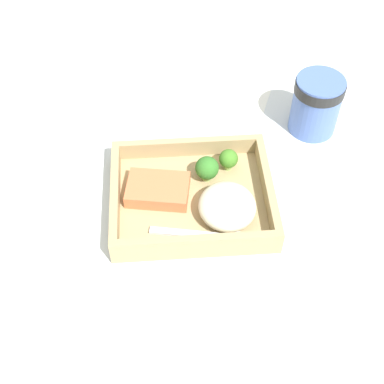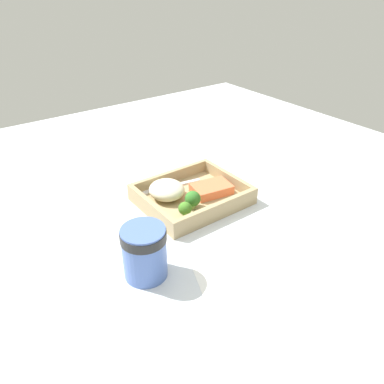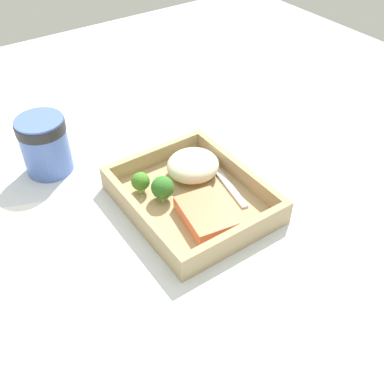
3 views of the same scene
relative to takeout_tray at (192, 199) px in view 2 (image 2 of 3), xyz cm
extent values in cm
cube|color=silver|center=(0.00, 0.00, -1.60)|extent=(160.00, 160.00, 2.00)
cube|color=tan|center=(0.00, 0.00, 0.00)|extent=(24.44, 20.30, 1.20)
cube|color=tan|center=(0.00, -9.55, 2.14)|extent=(24.44, 1.20, 3.07)
cube|color=tan|center=(0.00, 9.55, 2.14)|extent=(24.44, 1.20, 3.07)
cube|color=tan|center=(-11.62, 0.00, 2.14)|extent=(1.20, 17.90, 3.07)
cube|color=tan|center=(11.62, 0.00, 2.14)|extent=(1.20, 17.90, 3.07)
cube|color=#E56E45|center=(-5.16, 1.13, 1.72)|extent=(10.35, 7.93, 2.25)
ellipsoid|color=beige|center=(4.93, -3.61, 2.73)|extent=(8.54, 8.98, 4.26)
cylinder|color=#8AAF5B|center=(6.21, 5.81, 1.30)|extent=(1.16, 1.16, 1.39)
sphere|color=#437E26|center=(6.21, 5.81, 2.83)|extent=(3.04, 3.04, 3.04)
cylinder|color=#7E9F54|center=(2.61, 3.84, 1.33)|extent=(1.41, 1.41, 1.46)
sphere|color=#327228|center=(2.61, 3.84, 3.09)|extent=(3.71, 3.71, 3.71)
cube|color=silver|center=(-0.52, -6.85, 0.82)|extent=(12.39, 3.39, 0.44)
cube|color=silver|center=(7.25, -8.32, 0.82)|extent=(3.75, 2.79, 0.44)
cylinder|color=#4C6AB5|center=(22.04, 15.42, 4.56)|extent=(8.07, 8.07, 10.33)
cylinder|color=black|center=(22.04, 15.42, 8.40)|extent=(8.31, 8.31, 1.86)
cube|color=white|center=(10.07, 21.76, -0.48)|extent=(14.02, 16.84, 0.24)
camera|label=1|loc=(-3.67, -51.40, 64.56)|focal=50.00mm
camera|label=2|loc=(46.19, 62.75, 48.75)|focal=35.00mm
camera|label=3|loc=(-44.18, 30.59, 49.27)|focal=42.00mm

